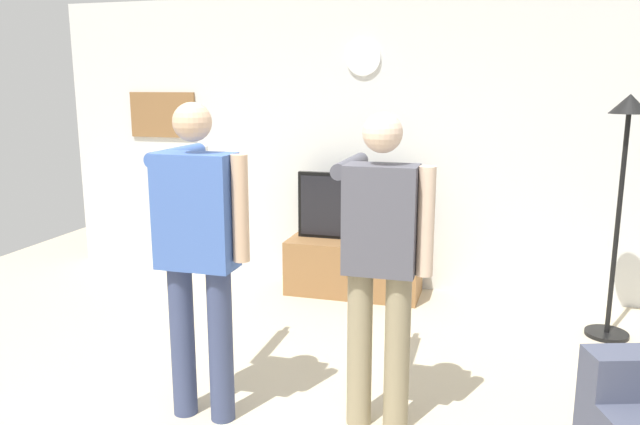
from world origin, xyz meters
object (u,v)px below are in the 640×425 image
at_px(television, 356,207).
at_px(wall_clock, 363,58).
at_px(floor_lamp, 623,167).
at_px(person_standing_nearer_lamp, 198,244).
at_px(framed_picture, 163,115).
at_px(tv_stand, 354,267).
at_px(person_standing_nearer_couch, 381,256).

relative_size(television, wall_clock, 3.41).
relative_size(television, floor_lamp, 0.59).
height_order(television, person_standing_nearer_lamp, person_standing_nearer_lamp).
xyz_separation_m(television, wall_clock, (-0.00, 0.24, 1.33)).
height_order(framed_picture, person_standing_nearer_lamp, framed_picture).
bearing_deg(floor_lamp, tv_stand, 168.49).
bearing_deg(person_standing_nearer_lamp, television, 81.52).
distance_m(television, wall_clock, 1.35).
xyz_separation_m(tv_stand, person_standing_nearer_lamp, (-0.35, -2.33, 0.79)).
height_order(tv_stand, person_standing_nearer_lamp, person_standing_nearer_lamp).
distance_m(wall_clock, person_standing_nearer_couch, 2.77).
bearing_deg(person_standing_nearer_couch, framed_picture, 137.74).
bearing_deg(framed_picture, person_standing_nearer_couch, -42.26).
bearing_deg(television, wall_clock, 90.00).
relative_size(framed_picture, floor_lamp, 0.39).
bearing_deg(floor_lamp, framed_picture, 170.15).
relative_size(floor_lamp, person_standing_nearer_couch, 1.04).
bearing_deg(floor_lamp, person_standing_nearer_lamp, -142.19).
bearing_deg(wall_clock, framed_picture, 179.86).
xyz_separation_m(framed_picture, person_standing_nearer_lamp, (1.71, -2.63, -0.56)).
distance_m(television, framed_picture, 2.22).
height_order(tv_stand, wall_clock, wall_clock).
bearing_deg(floor_lamp, television, 167.28).
bearing_deg(person_standing_nearer_lamp, wall_clock, 82.30).
bearing_deg(wall_clock, floor_lamp, -18.86).
bearing_deg(person_standing_nearer_couch, television, 106.12).
bearing_deg(television, framed_picture, 173.12).
height_order(framed_picture, floor_lamp, floor_lamp).
xyz_separation_m(wall_clock, person_standing_nearer_lamp, (-0.35, -2.62, -1.09)).
distance_m(tv_stand, person_standing_nearer_lamp, 2.49).
relative_size(tv_stand, framed_picture, 1.69).
xyz_separation_m(tv_stand, wall_clock, (0.00, 0.29, 1.88)).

